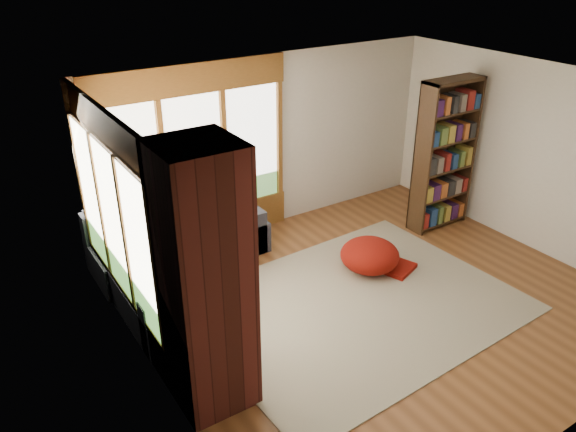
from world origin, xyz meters
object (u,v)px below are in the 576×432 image
pouf (370,254)px  dog_brindle (160,265)px  brick_chimney (205,283)px  area_rug (356,304)px  sectional_sofa (172,264)px  bookshelf (445,156)px  dog_tan (208,221)px

pouf → dog_brindle: 2.80m
brick_chimney → area_rug: (2.12, 0.40, -1.29)m
sectional_sofa → dog_brindle: (-0.38, -0.67, 0.45)m
area_rug → dog_brindle: bearing=154.6°
bookshelf → dog_brindle: bookshelf is taller
brick_chimney → pouf: brick_chimney is taller
pouf → brick_chimney: bearing=-161.2°
brick_chimney → dog_tan: brick_chimney is taller
sectional_sofa → brick_chimney: bearing=-104.6°
brick_chimney → area_rug: size_ratio=0.69×
dog_brindle → dog_tan: bearing=-78.7°
area_rug → dog_tan: dog_tan is taller
bookshelf → dog_brindle: size_ratio=2.57×
area_rug → dog_brindle: size_ratio=4.26×
brick_chimney → dog_tan: (0.93, 1.93, -0.47)m
sectional_sofa → dog_tan: bearing=-15.7°
sectional_sofa → area_rug: (1.68, -1.65, -0.30)m
area_rug → pouf: size_ratio=4.75×
dog_brindle → sectional_sofa: bearing=-50.8°
dog_brindle → bookshelf: bearing=-111.3°
brick_chimney → area_rug: bearing=10.6°
area_rug → dog_brindle: 2.39m
sectional_sofa → dog_tan: dog_tan is taller
bookshelf → dog_tan: size_ratio=2.00×
area_rug → pouf: bearing=39.6°
brick_chimney → dog_brindle: size_ratio=2.95×
brick_chimney → dog_brindle: (0.07, 1.37, -0.55)m
pouf → dog_tan: bearing=152.1°
area_rug → dog_tan: size_ratio=3.30×
dog_tan → area_rug: bearing=-64.2°
sectional_sofa → bookshelf: (4.09, -0.65, 0.83)m
pouf → dog_tan: dog_tan is taller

